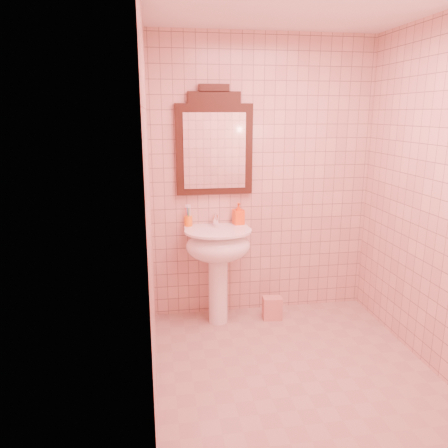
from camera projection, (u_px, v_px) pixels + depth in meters
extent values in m
plane|color=tan|center=(295.00, 372.00, 3.19)|extent=(2.20, 2.20, 0.00)
cube|color=#DEAB9A|center=(262.00, 180.00, 3.93)|extent=(2.00, 0.02, 2.50)
cylinder|color=white|center=(218.00, 285.00, 3.88)|extent=(0.17, 0.17, 0.70)
ellipsoid|color=white|center=(218.00, 246.00, 3.76)|extent=(0.56, 0.46, 0.28)
cube|color=white|center=(216.00, 228.00, 3.89)|extent=(0.56, 0.15, 0.05)
cylinder|color=white|center=(218.00, 231.00, 3.73)|extent=(0.58, 0.58, 0.02)
cylinder|color=white|center=(215.00, 220.00, 3.88)|extent=(0.04, 0.04, 0.09)
cylinder|color=white|center=(216.00, 218.00, 3.81)|extent=(0.02, 0.10, 0.02)
cylinder|color=white|center=(217.00, 221.00, 3.77)|extent=(0.02, 0.02, 0.04)
cube|color=white|center=(215.00, 214.00, 3.87)|extent=(0.02, 0.07, 0.01)
cube|color=black|center=(214.00, 150.00, 3.77)|extent=(0.67, 0.05, 0.77)
cube|color=black|center=(214.00, 97.00, 3.66)|extent=(0.45, 0.05, 0.10)
cube|color=black|center=(214.00, 88.00, 3.64)|extent=(0.26, 0.05, 0.06)
cube|color=white|center=(215.00, 151.00, 3.74)|extent=(0.54, 0.01, 0.64)
cylinder|color=orange|center=(188.00, 221.00, 3.86)|extent=(0.07, 0.07, 0.09)
cylinder|color=silver|center=(190.00, 217.00, 3.85)|extent=(0.01, 0.01, 0.17)
cylinder|color=#338CD8|center=(188.00, 216.00, 3.86)|extent=(0.01, 0.01, 0.17)
cylinder|color=#E5334C|center=(186.00, 217.00, 3.84)|extent=(0.01, 0.01, 0.17)
cylinder|color=#3FBF59|center=(188.00, 217.00, 3.83)|extent=(0.01, 0.01, 0.17)
imported|color=#F35614|center=(238.00, 214.00, 3.90)|extent=(0.10, 0.11, 0.20)
cube|color=#D98084|center=(272.00, 308.00, 3.99)|extent=(0.18, 0.13, 0.21)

